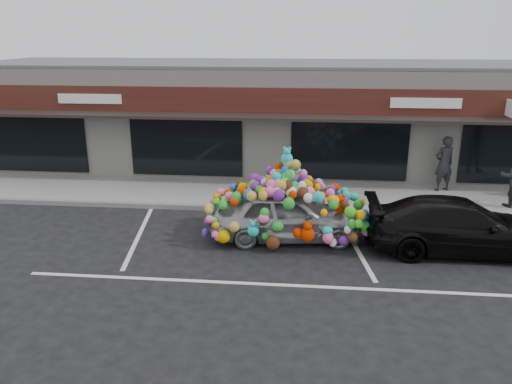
# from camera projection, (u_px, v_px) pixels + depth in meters

# --- Properties ---
(ground) EXTENTS (90.00, 90.00, 0.00)m
(ground) POSITION_uv_depth(u_px,v_px,m) (251.00, 243.00, 13.58)
(ground) COLOR black
(ground) RESTS_ON ground
(shop_building) EXTENTS (24.00, 7.20, 4.31)m
(shop_building) POSITION_uv_depth(u_px,v_px,m) (272.00, 115.00, 20.92)
(shop_building) COLOR silver
(shop_building) RESTS_ON ground
(sidewalk) EXTENTS (26.00, 3.00, 0.15)m
(sidewalk) POSITION_uv_depth(u_px,v_px,m) (263.00, 195.00, 17.35)
(sidewalk) COLOR gray
(sidewalk) RESTS_ON ground
(kerb) EXTENTS (26.00, 0.18, 0.16)m
(kerb) POSITION_uv_depth(u_px,v_px,m) (259.00, 209.00, 15.93)
(kerb) COLOR slate
(kerb) RESTS_ON ground
(parking_stripe_left) EXTENTS (0.73, 4.37, 0.01)m
(parking_stripe_left) POSITION_uv_depth(u_px,v_px,m) (139.00, 235.00, 14.07)
(parking_stripe_left) COLOR silver
(parking_stripe_left) RESTS_ON ground
(parking_stripe_mid) EXTENTS (0.73, 4.37, 0.01)m
(parking_stripe_mid) POSITION_uv_depth(u_px,v_px,m) (354.00, 244.00, 13.51)
(parking_stripe_mid) COLOR silver
(parking_stripe_mid) RESTS_ON ground
(lane_line) EXTENTS (14.00, 0.12, 0.01)m
(lane_line) POSITION_uv_depth(u_px,v_px,m) (328.00, 287.00, 11.22)
(lane_line) COLOR silver
(lane_line) RESTS_ON ground
(toy_car) EXTENTS (3.00, 4.57, 2.57)m
(toy_car) POSITION_uv_depth(u_px,v_px,m) (287.00, 209.00, 13.64)
(toy_car) COLOR silver
(toy_car) RESTS_ON ground
(black_sedan) EXTENTS (1.97, 4.80, 1.39)m
(black_sedan) POSITION_uv_depth(u_px,v_px,m) (460.00, 226.00, 12.88)
(black_sedan) COLOR black
(black_sedan) RESTS_ON ground
(pedestrian_a) EXTENTS (0.82, 0.67, 1.94)m
(pedestrian_a) POSITION_uv_depth(u_px,v_px,m) (444.00, 164.00, 17.30)
(pedestrian_a) COLOR black
(pedestrian_a) RESTS_ON sidewalk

